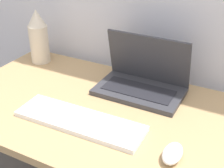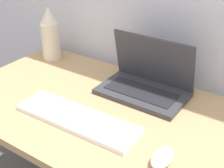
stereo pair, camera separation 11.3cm
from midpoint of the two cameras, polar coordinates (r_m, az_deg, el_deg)
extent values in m
cube|color=tan|center=(1.15, 4.26, -6.27)|extent=(1.35, 0.67, 0.03)
cylinder|color=tan|center=(1.85, -8.53, -4.76)|extent=(0.05, 0.05, 0.68)
cube|color=#333338|center=(1.26, 8.22, -1.69)|extent=(0.35, 0.21, 0.02)
cube|color=black|center=(1.25, 8.04, -1.45)|extent=(0.29, 0.12, 0.00)
cube|color=#333338|center=(1.27, 10.18, 4.18)|extent=(0.35, 0.06, 0.21)
cube|color=#0F1938|center=(1.28, 10.39, 4.44)|extent=(0.31, 0.04, 0.18)
cube|color=white|center=(1.10, -3.53, -6.44)|extent=(0.47, 0.15, 0.02)
cube|color=silver|center=(1.10, -3.55, -6.01)|extent=(0.43, 0.12, 0.00)
ellipsoid|color=white|center=(0.95, 12.64, -13.15)|extent=(0.06, 0.10, 0.04)
cylinder|color=beige|center=(1.56, -9.06, 7.70)|extent=(0.09, 0.09, 0.18)
cone|color=beige|center=(1.51, -9.45, 12.27)|extent=(0.09, 0.09, 0.08)
camera|label=1|loc=(0.06, -87.14, 1.60)|focal=50.00mm
camera|label=2|loc=(0.06, 92.86, -1.60)|focal=50.00mm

